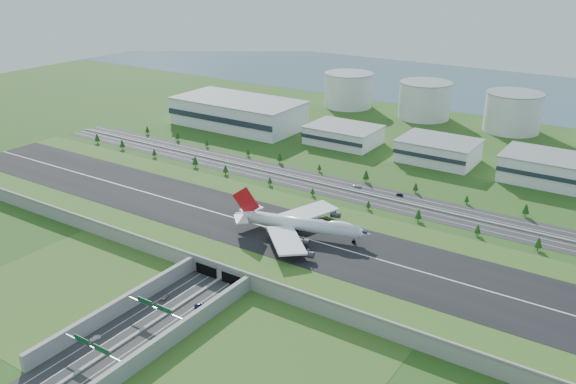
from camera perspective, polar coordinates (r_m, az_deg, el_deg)
The scene contains 22 objects.
ground at distance 349.76m, azimuth -1.17°, elevation -4.77°, with size 1200.00×1200.00×0.00m, color #2A4C18.
airfield_deck at distance 347.87m, azimuth -1.19°, elevation -4.17°, with size 520.00×100.00×9.20m.
underpass_road at distance 282.99m, azimuth -12.93°, elevation -11.56°, with size 38.80×120.40×8.00m.
sign_gantry_near at distance 283.58m, azimuth -12.35°, elevation -10.58°, with size 38.70×0.70×9.80m.
sign_gantry_far at distance 265.17m, azimuth -17.84°, elevation -13.72°, with size 38.70×0.70×9.80m.
north_expressway at distance 424.42m, azimuth 6.13°, elevation 0.05°, with size 560.00×36.00×0.12m, color #28282B.
tree_row at distance 419.83m, azimuth 6.89°, elevation 0.46°, with size 499.17×48.74×8.49m.
hangar_west at distance 580.91m, azimuth -4.65°, elevation 7.39°, with size 120.00×60.00×25.00m, color white.
hangar_mid_a at distance 527.98m, azimuth 5.21°, elevation 5.33°, with size 58.00×42.00×15.00m, color white.
hangar_mid_b at distance 495.11m, azimuth 13.89°, elevation 3.77°, with size 58.00×42.00×17.00m, color white.
hangar_mid_c at distance 476.09m, azimuth 22.92°, elevation 2.05°, with size 58.00×42.00×19.00m, color white.
fuel_tank_a at distance 655.56m, azimuth 5.68°, elevation 9.46°, with size 50.00×50.00×35.00m, color silver.
fuel_tank_b at distance 621.47m, azimuth 12.67°, elevation 8.36°, with size 50.00×50.00×35.00m, color silver.
fuel_tank_c at distance 597.61m, azimuth 20.29°, elevation 7.01°, with size 50.00×50.00×35.00m, color silver.
bay_water at distance 774.13m, azimuth 19.70°, elevation 8.89°, with size 1200.00×260.00×0.06m, color #37586A.
boeing_747 at distance 337.19m, azimuth 1.20°, elevation -3.00°, with size 79.11×73.89×24.90m.
car_0 at distance 302.57m, azimuth -11.45°, elevation -9.60°, with size 2.02×5.01×1.71m, color #A2A2A6.
car_1 at distance 281.54m, azimuth -17.60°, elevation -12.90°, with size 1.65×4.72×1.55m, color silver.
car_2 at distance 293.68m, azimuth -8.25°, elevation -10.44°, with size 2.49×5.39×1.50m, color #0C0F3D.
car_4 at distance 490.95m, azimuth -8.77°, elevation 3.06°, with size 1.57×3.90×1.33m, color #4F4F53.
car_5 at distance 421.22m, azimuth 10.40°, elevation -0.24°, with size 1.65×4.74×1.56m, color black.
car_7 at distance 432.34m, azimuth 6.47°, elevation 0.58°, with size 2.39×5.88×1.71m, color white.
Camera 1 is at (178.61, -256.83, 156.42)m, focal length 38.00 mm.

